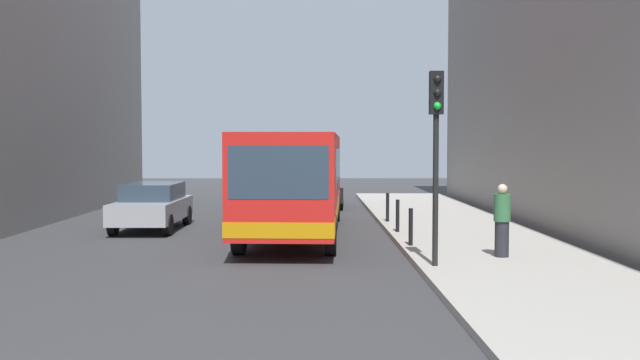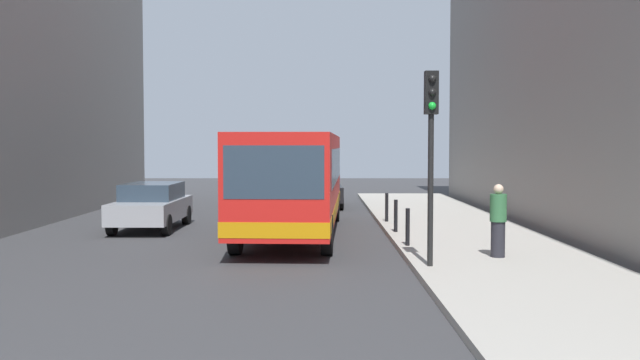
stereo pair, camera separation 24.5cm
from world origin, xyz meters
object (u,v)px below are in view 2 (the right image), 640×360
car_behind_bus (323,189)px  bollard_mid (398,216)px  car_beside_bus (154,205)px  bus (297,177)px  pedestrian_near_signal (501,221)px  bollard_far (389,207)px  traffic_light (434,131)px  bollard_near (410,227)px

car_behind_bus → bollard_mid: (2.22, -10.16, -0.16)m
car_beside_bus → bus: bearing=165.2°
car_beside_bus → car_behind_bus: 9.90m
pedestrian_near_signal → bollard_far: bearing=-162.1°
pedestrian_near_signal → bus: bearing=-133.3°
car_behind_bus → traffic_light: bearing=96.9°
traffic_light → pedestrian_near_signal: 2.93m
car_behind_bus → traffic_light: size_ratio=1.08×
traffic_light → bollard_far: 9.03m
bollard_near → car_beside_bus: bearing=148.4°
car_beside_bus → traffic_light: bearing=135.5°
bollard_mid → bollard_far: size_ratio=1.00×
car_behind_bus → bollard_far: car_behind_bus is taller
car_beside_bus → pedestrian_near_signal: bearing=146.0°
traffic_light → bollard_mid: bearing=91.0°
bollard_mid → bollard_far: (0.00, 2.83, 0.00)m
bus → bollard_mid: 3.24m
bollard_near → bollard_far: 5.66m
bus → bollard_mid: (2.99, -0.59, -1.10)m
traffic_light → bollard_mid: traffic_light is taller
bus → car_behind_bus: (0.78, 9.58, -0.94)m
traffic_light → pedestrian_near_signal: size_ratio=2.46×
bollard_mid → bollard_far: 2.83m
bollard_near → pedestrian_near_signal: 2.62m
bollard_mid → pedestrian_near_signal: pedestrian_near_signal is taller
car_behind_bus → traffic_light: 16.36m
bus → bollard_mid: size_ratio=11.71×
bollard_far → pedestrian_near_signal: 7.73m
car_beside_bus → bollard_near: car_beside_bus is taller
car_beside_bus → bollard_far: bearing=-172.1°
bollard_mid → car_beside_bus: bearing=166.3°
traffic_light → car_behind_bus: bearing=98.2°
car_beside_bus → traffic_light: size_ratio=1.08×
car_beside_bus → bollard_near: (7.62, -4.69, -0.16)m
car_beside_bus → traffic_light: traffic_light is taller
car_beside_bus → pedestrian_near_signal: 11.49m
bollard_near → car_behind_bus: bearing=99.7°
bus → car_behind_bus: bearing=-91.9°
car_behind_bus → bollard_far: size_ratio=4.67×
bollard_far → bollard_near: bearing=-90.0°
traffic_light → bollard_near: 3.87m
bus → bollard_near: bearing=134.0°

